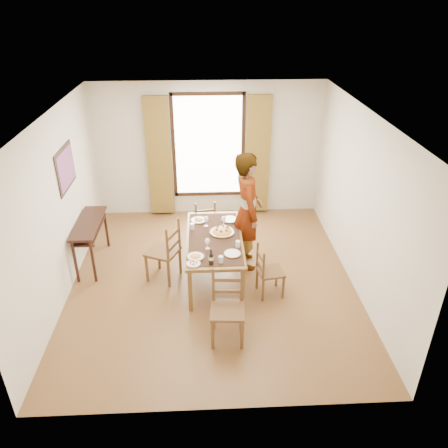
{
  "coord_description": "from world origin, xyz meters",
  "views": [
    {
      "loc": [
        -0.1,
        -5.84,
        4.2
      ],
      "look_at": [
        0.19,
        0.05,
        1.0
      ],
      "focal_mm": 35.0,
      "sensor_mm": 36.0,
      "label": 1
    }
  ],
  "objects_px": {
    "dining_table": "(214,241)",
    "pasta_platter": "(222,230)",
    "console_table": "(89,228)",
    "man": "(247,211)"
  },
  "relations": [
    {
      "from": "dining_table",
      "to": "man",
      "type": "relative_size",
      "value": 0.89
    },
    {
      "from": "dining_table",
      "to": "console_table",
      "type": "bearing_deg",
      "value": 165.82
    },
    {
      "from": "dining_table",
      "to": "pasta_platter",
      "type": "xyz_separation_m",
      "value": [
        0.13,
        0.13,
        0.12
      ]
    },
    {
      "from": "console_table",
      "to": "pasta_platter",
      "type": "bearing_deg",
      "value": -10.18
    },
    {
      "from": "console_table",
      "to": "dining_table",
      "type": "xyz_separation_m",
      "value": [
        2.07,
        -0.52,
        0.0
      ]
    },
    {
      "from": "dining_table",
      "to": "pasta_platter",
      "type": "bearing_deg",
      "value": 45.51
    },
    {
      "from": "pasta_platter",
      "to": "console_table",
      "type": "bearing_deg",
      "value": 169.82
    },
    {
      "from": "dining_table",
      "to": "man",
      "type": "xyz_separation_m",
      "value": [
        0.55,
        0.38,
        0.31
      ]
    },
    {
      "from": "console_table",
      "to": "man",
      "type": "bearing_deg",
      "value": -3.03
    },
    {
      "from": "console_table",
      "to": "dining_table",
      "type": "relative_size",
      "value": 0.67
    }
  ]
}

